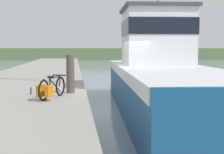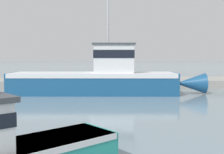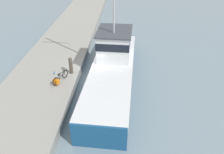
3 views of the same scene
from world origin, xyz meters
name	(u,v)px [view 3 (image 3 of 3)]	position (x,y,z in m)	size (l,w,h in m)	color
ground_plane	(92,77)	(0.00, 0.00, 0.00)	(320.00, 320.00, 0.00)	gray
dock_pier	(48,72)	(-3.62, 0.00, 0.36)	(5.36, 80.00, 0.72)	gray
fishing_boat_main	(113,65)	(1.75, -0.25, 1.30)	(3.71, 14.80, 11.18)	navy
bicycle_touring	(59,79)	(-2.09, -2.02, 1.04)	(0.85, 1.62, 0.69)	black
mooring_post	(71,66)	(-1.49, -0.66, 1.37)	(0.27, 0.27, 1.30)	#51473D
water_bottle_by_bike	(54,73)	(-2.78, -0.93, 0.84)	(0.07, 0.07, 0.25)	blue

